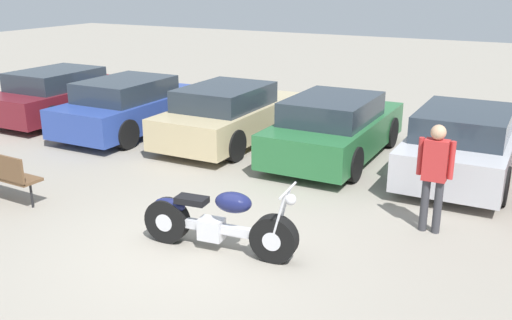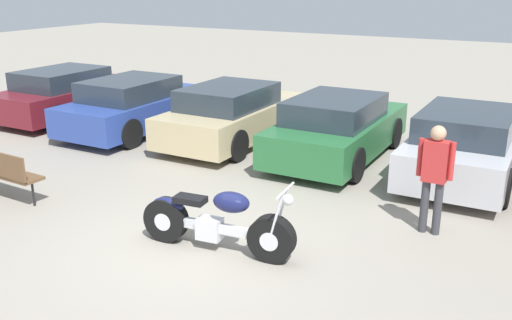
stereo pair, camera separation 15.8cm
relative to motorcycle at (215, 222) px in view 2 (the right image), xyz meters
name	(u,v)px [view 2 (the right image)]	position (x,y,z in m)	size (l,w,h in m)	color
ground_plane	(190,251)	(-0.30, -0.20, -0.42)	(60.00, 60.00, 0.00)	gray
motorcycle	(215,222)	(0.00, 0.00, 0.00)	(2.27, 0.63, 1.05)	black
parked_car_maroon	(68,94)	(-7.68, 4.71, 0.22)	(1.85, 4.11, 1.32)	maroon
parked_car_blue	(136,106)	(-5.15, 4.46, 0.22)	(1.85, 4.11, 1.32)	#2D479E
parked_car_champagne	(233,114)	(-2.61, 4.79, 0.22)	(1.85, 4.11, 1.32)	#C6B284
parked_car_green	(337,128)	(-0.07, 4.77, 0.22)	(1.85, 4.11, 1.32)	#286B38
parked_car_silver	(466,144)	(2.47, 4.83, 0.22)	(1.85, 4.11, 1.32)	#BCBCC1
person_standing	(435,171)	(2.47, 1.99, 0.55)	(0.52, 0.22, 1.64)	#38383D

